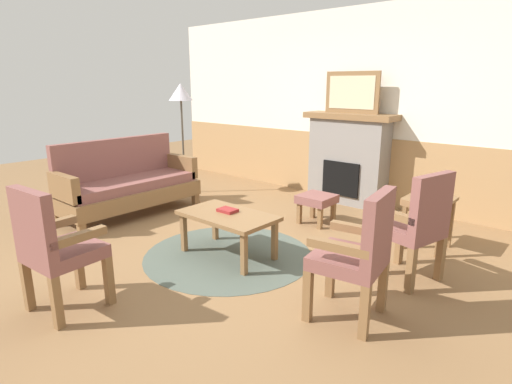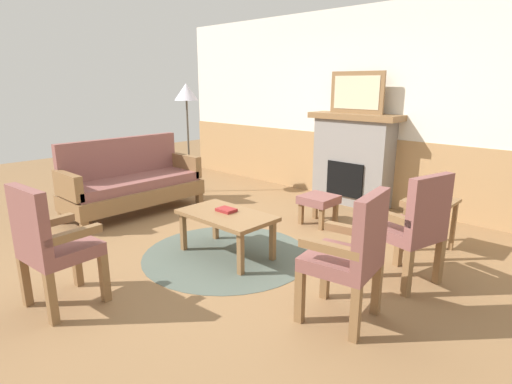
# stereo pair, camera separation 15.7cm
# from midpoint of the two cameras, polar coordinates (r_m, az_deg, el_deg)

# --- Properties ---
(ground_plane) EXTENTS (14.00, 14.00, 0.00)m
(ground_plane) POSITION_cam_midpoint_polar(r_m,az_deg,el_deg) (4.37, -4.09, -7.89)
(ground_plane) COLOR olive
(wall_back) EXTENTS (7.20, 0.14, 2.70)m
(wall_back) POSITION_cam_midpoint_polar(r_m,az_deg,el_deg) (6.15, 13.39, 10.97)
(wall_back) COLOR silver
(wall_back) RESTS_ON ground_plane
(fireplace) EXTENTS (1.30, 0.44, 1.28)m
(fireplace) POSITION_cam_midpoint_polar(r_m,az_deg,el_deg) (6.01, 11.89, 4.64)
(fireplace) COLOR gray
(fireplace) RESTS_ON ground_plane
(framed_picture) EXTENTS (0.80, 0.04, 0.56)m
(framed_picture) POSITION_cam_midpoint_polar(r_m,az_deg,el_deg) (5.92, 12.37, 13.31)
(framed_picture) COLOR brown
(framed_picture) RESTS_ON fireplace
(couch) EXTENTS (0.70, 1.80, 0.98)m
(couch) POSITION_cam_midpoint_polar(r_m,az_deg,el_deg) (5.67, -18.06, 0.97)
(couch) COLOR brown
(couch) RESTS_ON ground_plane
(coffee_table) EXTENTS (0.96, 0.56, 0.44)m
(coffee_table) POSITION_cam_midpoint_polar(r_m,az_deg,el_deg) (4.09, -5.03, -3.73)
(coffee_table) COLOR brown
(coffee_table) RESTS_ON ground_plane
(round_rug) EXTENTS (1.69, 1.69, 0.01)m
(round_rug) POSITION_cam_midpoint_polar(r_m,az_deg,el_deg) (4.23, -4.91, -8.64)
(round_rug) COLOR #4C564C
(round_rug) RESTS_ON ground_plane
(book_on_table) EXTENTS (0.19, 0.14, 0.03)m
(book_on_table) POSITION_cam_midpoint_polar(r_m,az_deg,el_deg) (4.13, -5.05, -2.53)
(book_on_table) COLOR maroon
(book_on_table) RESTS_ON coffee_table
(footstool) EXTENTS (0.40, 0.40, 0.36)m
(footstool) POSITION_cam_midpoint_polar(r_m,az_deg,el_deg) (5.10, 7.53, -1.23)
(footstool) COLOR brown
(footstool) RESTS_ON ground_plane
(armchair_near_fireplace) EXTENTS (0.55, 0.55, 0.98)m
(armchair_near_fireplace) POSITION_cam_midpoint_polar(r_m,az_deg,el_deg) (3.01, 12.53, -7.91)
(armchair_near_fireplace) COLOR brown
(armchair_near_fireplace) RESTS_ON ground_plane
(armchair_by_window_left) EXTENTS (0.58, 0.58, 0.98)m
(armchair_by_window_left) POSITION_cam_midpoint_polar(r_m,az_deg,el_deg) (3.74, 20.10, -3.95)
(armchair_by_window_left) COLOR brown
(armchair_by_window_left) RESTS_ON ground_plane
(armchair_front_left) EXTENTS (0.52, 0.52, 0.98)m
(armchair_front_left) POSITION_cam_midpoint_polar(r_m,az_deg,el_deg) (3.42, -27.36, -6.49)
(armchair_front_left) COLOR brown
(armchair_front_left) RESTS_ON ground_plane
(side_table) EXTENTS (0.44, 0.44, 0.55)m
(side_table) POSITION_cam_midpoint_polar(r_m,az_deg,el_deg) (4.58, 21.92, -2.10)
(side_table) COLOR brown
(side_table) RESTS_ON ground_plane
(floor_lamp_by_couch) EXTENTS (0.36, 0.36, 1.68)m
(floor_lamp_by_couch) POSITION_cam_midpoint_polar(r_m,az_deg,el_deg) (6.47, -11.05, 12.51)
(floor_lamp_by_couch) COLOR #332D28
(floor_lamp_by_couch) RESTS_ON ground_plane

